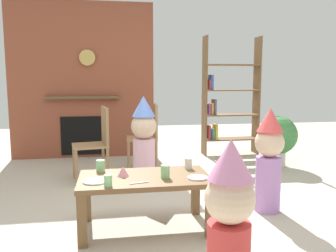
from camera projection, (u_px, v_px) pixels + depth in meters
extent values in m
plane|color=#BCB29E|center=(159.00, 214.00, 3.22)|extent=(12.00, 12.00, 0.00)
cube|color=brown|center=(83.00, 81.00, 5.47)|extent=(2.20, 0.18, 2.40)
cube|color=black|center=(84.00, 136.00, 5.49)|extent=(0.70, 0.02, 0.60)
cube|color=brown|center=(83.00, 97.00, 5.37)|extent=(1.10, 0.10, 0.04)
cylinder|color=tan|center=(87.00, 58.00, 5.32)|extent=(0.24, 0.04, 0.24)
cube|color=brown|center=(205.00, 97.00, 5.61)|extent=(0.02, 0.28, 1.90)
cube|color=brown|center=(257.00, 96.00, 5.75)|extent=(0.02, 0.28, 1.90)
cube|color=brown|center=(230.00, 139.00, 5.77)|extent=(0.86, 0.28, 0.02)
cube|color=brown|center=(230.00, 115.00, 5.72)|extent=(0.86, 0.28, 0.02)
cube|color=brown|center=(231.00, 90.00, 5.67)|extent=(0.86, 0.28, 0.02)
cube|color=brown|center=(232.00, 65.00, 5.61)|extent=(0.86, 0.28, 0.02)
cube|color=#B23333|center=(208.00, 132.00, 5.70)|extent=(0.04, 0.20, 0.23)
cube|color=#3359A5|center=(211.00, 134.00, 5.71)|extent=(0.02, 0.20, 0.17)
cube|color=#3F8C4C|center=(212.00, 133.00, 5.71)|extent=(0.03, 0.20, 0.17)
cube|color=gold|center=(215.00, 131.00, 5.72)|extent=(0.04, 0.20, 0.24)
cube|color=#8C4C99|center=(208.00, 109.00, 5.65)|extent=(0.03, 0.20, 0.17)
cube|color=#D87F3F|center=(211.00, 109.00, 5.65)|extent=(0.03, 0.20, 0.18)
cube|color=#4C4C51|center=(214.00, 107.00, 5.66)|extent=(0.04, 0.20, 0.25)
cube|color=#B23333|center=(209.00, 84.00, 5.59)|extent=(0.03, 0.20, 0.16)
cube|color=#3359A5|center=(211.00, 82.00, 5.59)|extent=(0.04, 0.20, 0.23)
cube|color=brown|center=(145.00, 179.00, 2.87)|extent=(1.07, 0.58, 0.04)
cube|color=brown|center=(82.00, 221.00, 2.58)|extent=(0.07, 0.07, 0.41)
cube|color=brown|center=(210.00, 213.00, 2.73)|extent=(0.07, 0.07, 0.41)
cube|color=brown|center=(87.00, 198.00, 3.06)|extent=(0.07, 0.07, 0.41)
cube|color=brown|center=(195.00, 192.00, 3.21)|extent=(0.07, 0.07, 0.41)
cylinder|color=silver|center=(188.00, 163.00, 3.11)|extent=(0.07, 0.07, 0.09)
cylinder|color=#8CD18C|center=(101.00, 166.00, 3.02)|extent=(0.07, 0.07, 0.10)
cylinder|color=#8CD18C|center=(165.00, 172.00, 2.82)|extent=(0.07, 0.07, 0.11)
cylinder|color=#8CD18C|center=(108.00, 181.00, 2.59)|extent=(0.06, 0.06, 0.09)
cylinder|color=white|center=(197.00, 178.00, 2.81)|extent=(0.16, 0.16, 0.01)
cylinder|color=white|center=(95.00, 181.00, 2.71)|extent=(0.19, 0.19, 0.01)
cone|color=pink|center=(123.00, 171.00, 2.86)|extent=(0.10, 0.10, 0.08)
cube|color=silver|center=(139.00, 183.00, 2.68)|extent=(0.15, 0.05, 0.01)
sphere|color=beige|center=(230.00, 198.00, 1.78)|extent=(0.26, 0.26, 0.26)
cone|color=pink|center=(231.00, 159.00, 1.75)|extent=(0.24, 0.24, 0.21)
cylinder|color=#B27FCC|center=(268.00, 184.00, 3.28)|extent=(0.23, 0.23, 0.52)
sphere|color=beige|center=(269.00, 143.00, 3.23)|extent=(0.27, 0.27, 0.27)
cone|color=#EA4C4C|center=(270.00, 120.00, 3.20)|extent=(0.24, 0.24, 0.22)
cylinder|color=#EAB2C6|center=(144.00, 163.00, 4.02)|extent=(0.25, 0.25, 0.56)
sphere|color=beige|center=(144.00, 126.00, 3.96)|extent=(0.29, 0.29, 0.29)
cone|color=#668CE5|center=(144.00, 106.00, 3.93)|extent=(0.26, 0.26, 0.23)
cube|color=#9E7A51|center=(90.00, 146.00, 4.21)|extent=(0.46, 0.46, 0.02)
cube|color=#9E7A51|center=(105.00, 125.00, 4.24)|extent=(0.10, 0.40, 0.45)
cylinder|color=#9E7A51|center=(74.00, 162.00, 4.35)|extent=(0.04, 0.04, 0.43)
cylinder|color=#9E7A51|center=(76.00, 169.00, 4.01)|extent=(0.04, 0.04, 0.43)
cylinder|color=#9E7A51|center=(103.00, 159.00, 4.46)|extent=(0.04, 0.04, 0.43)
cylinder|color=#9E7A51|center=(108.00, 166.00, 4.13)|extent=(0.04, 0.04, 0.43)
cube|color=#9E7A51|center=(142.00, 138.00, 4.70)|extent=(0.42, 0.42, 0.02)
cube|color=#9E7A51|center=(155.00, 121.00, 4.69)|extent=(0.05, 0.40, 0.45)
cylinder|color=#9E7A51|center=(129.00, 152.00, 4.89)|extent=(0.04, 0.04, 0.43)
cylinder|color=#9E7A51|center=(129.00, 158.00, 4.53)|extent=(0.04, 0.04, 0.43)
cylinder|color=#9E7A51|center=(154.00, 152.00, 4.93)|extent=(0.04, 0.04, 0.43)
cylinder|color=#9E7A51|center=(156.00, 157.00, 4.57)|extent=(0.04, 0.04, 0.43)
cylinder|color=beige|center=(277.00, 159.00, 4.98)|extent=(0.24, 0.24, 0.22)
sphere|color=#3F7F42|center=(278.00, 135.00, 4.93)|extent=(0.54, 0.54, 0.54)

